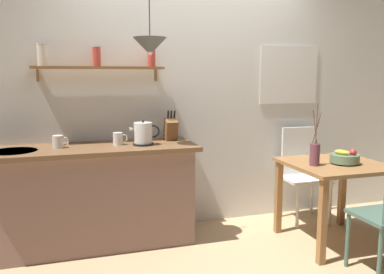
{
  "coord_description": "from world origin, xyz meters",
  "views": [
    {
      "loc": [
        -1.18,
        -3.21,
        1.5
      ],
      "look_at": [
        -0.1,
        0.25,
        0.95
      ],
      "focal_mm": 37.67,
      "sensor_mm": 36.0,
      "label": 1
    }
  ],
  "objects": [
    {
      "name": "pendant_lamp",
      "position": [
        -0.5,
        0.15,
        1.75
      ],
      "size": [
        0.28,
        0.28,
        0.67
      ],
      "color": "black"
    },
    {
      "name": "dining_chair_far",
      "position": [
        1.15,
        0.38,
        0.53
      ],
      "size": [
        0.44,
        0.43,
        0.96
      ],
      "color": "white",
      "rests_on": "ground_plane"
    },
    {
      "name": "knife_block",
      "position": [
        -0.25,
        0.43,
        1.01
      ],
      "size": [
        0.11,
        0.17,
        0.28
      ],
      "color": "brown",
      "rests_on": "kitchen_counter"
    },
    {
      "name": "twig_vase",
      "position": [
        0.84,
        -0.28,
        0.84
      ],
      "size": [
        0.09,
        0.09,
        0.54
      ],
      "color": "brown",
      "rests_on": "dining_table"
    },
    {
      "name": "back_wall",
      "position": [
        0.2,
        0.65,
        1.35
      ],
      "size": [
        6.8,
        0.11,
        2.7
      ],
      "color": "white",
      "rests_on": "ground_plane"
    },
    {
      "name": "coffee_mug_spare",
      "position": [
        -0.76,
        0.32,
        0.95
      ],
      "size": [
        0.13,
        0.09,
        0.11
      ],
      "color": "white",
      "rests_on": "kitchen_counter"
    },
    {
      "name": "wall_shelf",
      "position": [
        -0.92,
        0.49,
        1.61
      ],
      "size": [
        1.14,
        0.2,
        0.32
      ],
      "color": "brown"
    },
    {
      "name": "dining_table",
      "position": [
        1.08,
        -0.25,
        0.61
      ],
      "size": [
        0.82,
        0.8,
        0.74
      ],
      "color": "#9E6B3D",
      "rests_on": "ground_plane"
    },
    {
      "name": "ground_plane",
      "position": [
        0.0,
        0.0,
        0.0
      ],
      "size": [
        14.0,
        14.0,
        0.0
      ],
      "primitive_type": "plane",
      "color": "tan"
    },
    {
      "name": "fruit_bowl",
      "position": [
        1.13,
        -0.3,
        0.79
      ],
      "size": [
        0.25,
        0.25,
        0.14
      ],
      "color": "slate",
      "rests_on": "dining_table"
    },
    {
      "name": "kitchen_counter",
      "position": [
        -1.0,
        0.32,
        0.46
      ],
      "size": [
        1.83,
        0.63,
        0.9
      ],
      "color": "gray",
      "rests_on": "ground_plane"
    },
    {
      "name": "electric_kettle",
      "position": [
        -0.55,
        0.25,
        1.0
      ],
      "size": [
        0.27,
        0.18,
        0.22
      ],
      "color": "black",
      "rests_on": "kitchen_counter"
    },
    {
      "name": "coffee_mug_by_sink",
      "position": [
        -1.26,
        0.32,
        0.95
      ],
      "size": [
        0.13,
        0.09,
        0.11
      ],
      "color": "white",
      "rests_on": "kitchen_counter"
    }
  ]
}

